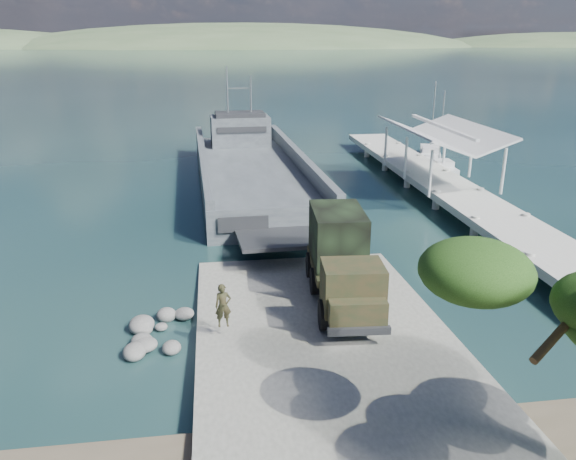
# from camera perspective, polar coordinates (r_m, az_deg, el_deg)

# --- Properties ---
(ground) EXTENTS (1400.00, 1400.00, 0.00)m
(ground) POSITION_cam_1_polar(r_m,az_deg,el_deg) (23.52, 3.26, -10.40)
(ground) COLOR #163735
(ground) RESTS_ON ground
(boat_ramp) EXTENTS (10.00, 18.00, 0.50)m
(boat_ramp) POSITION_cam_1_polar(r_m,az_deg,el_deg) (22.55, 3.76, -11.09)
(boat_ramp) COLOR slate
(boat_ramp) RESTS_ON ground
(shoreline_rocks) EXTENTS (3.20, 5.60, 0.90)m
(shoreline_rocks) POSITION_cam_1_polar(r_m,az_deg,el_deg) (23.69, -12.13, -10.61)
(shoreline_rocks) COLOR #585856
(shoreline_rocks) RESTS_ON ground
(distant_headlands) EXTENTS (1000.00, 240.00, 48.00)m
(distant_headlands) POSITION_cam_1_polar(r_m,az_deg,el_deg) (582.67, -2.70, 18.07)
(distant_headlands) COLOR #3E5635
(distant_headlands) RESTS_ON ground
(pier) EXTENTS (6.40, 44.00, 6.10)m
(pier) POSITION_cam_1_polar(r_m,az_deg,el_deg) (43.58, 15.52, 5.24)
(pier) COLOR #B3B2A8
(pier) RESTS_ON ground
(landing_craft) EXTENTS (9.22, 32.67, 9.63)m
(landing_craft) POSITION_cam_1_polar(r_m,az_deg,el_deg) (45.95, -3.73, 5.56)
(landing_craft) COLOR #3D4449
(landing_craft) RESTS_ON ground
(military_truck) EXTENTS (3.06, 8.04, 3.65)m
(military_truck) POSITION_cam_1_polar(r_m,az_deg,el_deg) (24.68, 5.49, -3.00)
(military_truck) COLOR black
(military_truck) RESTS_ON boat_ramp
(soldier) EXTENTS (0.68, 0.49, 1.74)m
(soldier) POSITION_cam_1_polar(r_m,az_deg,el_deg) (22.09, -6.57, -8.55)
(soldier) COLOR #222E1A
(soldier) RESTS_ON boat_ramp
(sailboat_near) EXTENTS (2.16, 6.12, 7.32)m
(sailboat_near) POSITION_cam_1_polar(r_m,az_deg,el_deg) (52.16, 15.06, 6.14)
(sailboat_near) COLOR silver
(sailboat_near) RESTS_ON ground
(sailboat_far) EXTENTS (3.83, 6.51, 7.62)m
(sailboat_far) POSITION_cam_1_polar(r_m,az_deg,el_deg) (58.16, 14.23, 7.53)
(sailboat_far) COLOR silver
(sailboat_far) RESTS_ON ground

